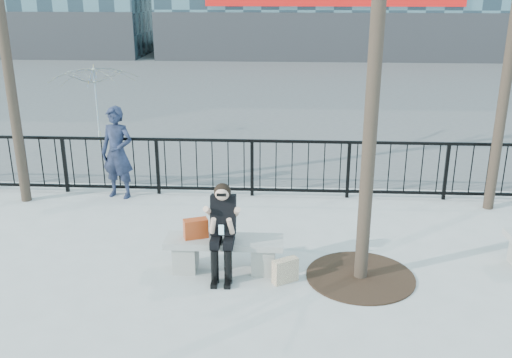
{
  "coord_description": "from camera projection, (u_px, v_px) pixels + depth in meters",
  "views": [
    {
      "loc": [
        0.86,
        -7.18,
        3.89
      ],
      "look_at": [
        0.4,
        0.8,
        1.1
      ],
      "focal_mm": 40.0,
      "sensor_mm": 36.0,
      "label": 1
    }
  ],
  "objects": [
    {
      "name": "ground",
      "position": [
        225.0,
        270.0,
        8.09
      ],
      "size": [
        120.0,
        120.0,
        0.0
      ],
      "primitive_type": "plane",
      "color": "#979692",
      "rests_on": "ground"
    },
    {
      "name": "street_surface",
      "position": [
        267.0,
        86.0,
        22.23
      ],
      "size": [
        60.0,
        23.0,
        0.01
      ],
      "primitive_type": "cube",
      "color": "#474747",
      "rests_on": "ground"
    },
    {
      "name": "railing",
      "position": [
        241.0,
        168.0,
        10.74
      ],
      "size": [
        14.0,
        0.06,
        1.1
      ],
      "color": "black",
      "rests_on": "ground"
    },
    {
      "name": "tree_grate",
      "position": [
        360.0,
        276.0,
        7.89
      ],
      "size": [
        1.5,
        1.5,
        0.02
      ],
      "primitive_type": "cylinder",
      "color": "black",
      "rests_on": "ground"
    },
    {
      "name": "bench_main",
      "position": [
        224.0,
        251.0,
        7.99
      ],
      "size": [
        1.65,
        0.46,
        0.49
      ],
      "color": "slate",
      "rests_on": "ground"
    },
    {
      "name": "seated_woman",
      "position": [
        223.0,
        232.0,
        7.72
      ],
      "size": [
        0.5,
        0.64,
        1.34
      ],
      "color": "black",
      "rests_on": "ground"
    },
    {
      "name": "handbag",
      "position": [
        196.0,
        228.0,
        7.92
      ],
      "size": [
        0.37,
        0.26,
        0.27
      ],
      "primitive_type": "cube",
      "rotation": [
        0.0,
        0.0,
        0.37
      ],
      "color": "#A93814",
      "rests_on": "bench_main"
    },
    {
      "name": "shopping_bag",
      "position": [
        285.0,
        271.0,
        7.72
      ],
      "size": [
        0.37,
        0.3,
        0.34
      ],
      "primitive_type": "cube",
      "rotation": [
        0.0,
        0.0,
        0.57
      ],
      "color": "beige",
      "rests_on": "ground"
    },
    {
      "name": "standing_man",
      "position": [
        117.0,
        153.0,
        10.57
      ],
      "size": [
        0.71,
        0.55,
        1.73
      ],
      "primitive_type": "imported",
      "rotation": [
        0.0,
        0.0,
        -0.23
      ],
      "color": "black",
      "rests_on": "ground"
    },
    {
      "name": "vendor_umbrella",
      "position": [
        97.0,
        105.0,
        14.02
      ],
      "size": [
        2.69,
        2.72,
        1.98
      ],
      "primitive_type": "imported",
      "rotation": [
        0.0,
        0.0,
        0.28
      ],
      "color": "gold",
      "rests_on": "ground"
    }
  ]
}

